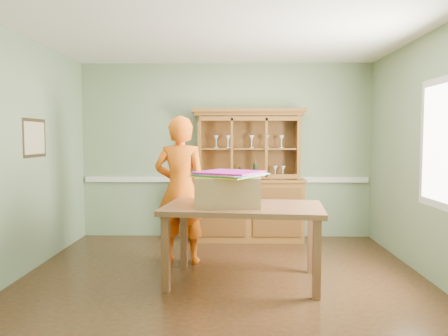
{
  "coord_description": "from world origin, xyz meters",
  "views": [
    {
      "loc": [
        0.12,
        -4.81,
        1.56
      ],
      "look_at": [
        0.0,
        0.4,
        1.19
      ],
      "focal_mm": 35.0,
      "sensor_mm": 36.0,
      "label": 1
    }
  ],
  "objects_px": {
    "china_hutch": "(249,194)",
    "dining_table": "(243,214)",
    "cardboard_box": "(227,191)",
    "person": "(181,190)"
  },
  "relations": [
    {
      "from": "cardboard_box",
      "to": "dining_table",
      "type": "bearing_deg",
      "value": 9.76
    },
    {
      "from": "cardboard_box",
      "to": "person",
      "type": "relative_size",
      "value": 0.37
    },
    {
      "from": "china_hutch",
      "to": "dining_table",
      "type": "distance_m",
      "value": 1.97
    },
    {
      "from": "china_hutch",
      "to": "dining_table",
      "type": "xyz_separation_m",
      "value": [
        -0.12,
        -1.97,
        0.03
      ]
    },
    {
      "from": "dining_table",
      "to": "cardboard_box",
      "type": "xyz_separation_m",
      "value": [
        -0.17,
        -0.03,
        0.25
      ]
    },
    {
      "from": "china_hutch",
      "to": "person",
      "type": "distance_m",
      "value": 1.52
    },
    {
      "from": "dining_table",
      "to": "person",
      "type": "xyz_separation_m",
      "value": [
        -0.76,
        0.76,
        0.17
      ]
    },
    {
      "from": "dining_table",
      "to": "person",
      "type": "height_order",
      "value": "person"
    },
    {
      "from": "cardboard_box",
      "to": "person",
      "type": "height_order",
      "value": "person"
    },
    {
      "from": "dining_table",
      "to": "person",
      "type": "distance_m",
      "value": 1.09
    }
  ]
}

